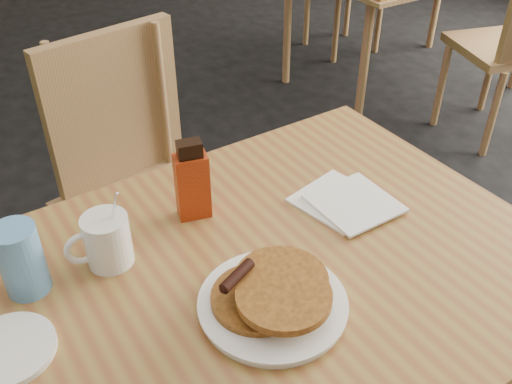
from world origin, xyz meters
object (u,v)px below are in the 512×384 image
coffee_mug (106,240)px  syrup_bottle (192,182)px  chair_main_far (132,166)px  blue_tumbler (21,260)px  pancake_plate (273,298)px  main_table (235,296)px

coffee_mug → syrup_bottle: size_ratio=0.92×
chair_main_far → blue_tumbler: bearing=-136.0°
coffee_mug → syrup_bottle: syrup_bottle is taller
coffee_mug → pancake_plate: bearing=-64.4°
chair_main_far → pancake_plate: bearing=-103.3°
main_table → pancake_plate: pancake_plate is taller
coffee_mug → blue_tumbler: 0.15m
syrup_bottle → blue_tumbler: bearing=-160.9°
pancake_plate → chair_main_far: bearing=90.4°
main_table → coffee_mug: size_ratio=8.24×
main_table → blue_tumbler: size_ratio=9.75×
blue_tumbler → chair_main_far: bearing=57.7°
main_table → coffee_mug: 0.27m
chair_main_far → coffee_mug: 0.66m
chair_main_far → coffee_mug: size_ratio=5.71×
blue_tumbler → pancake_plate: bearing=-34.9°
syrup_bottle → main_table: bearing=-83.6°
main_table → syrup_bottle: (0.01, 0.22, 0.12)m
pancake_plate → blue_tumbler: (-0.37, 0.26, 0.05)m
pancake_plate → coffee_mug: (-0.22, 0.25, 0.03)m
main_table → chair_main_far: bearing=88.2°
main_table → pancake_plate: 0.12m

